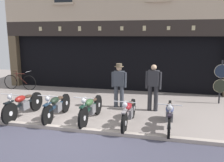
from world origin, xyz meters
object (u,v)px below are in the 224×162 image
at_px(motorcycle_center_right, 129,112).
at_px(tyre_sign_pole, 221,79).
at_px(motorcycle_center_left, 57,106).
at_px(motorcycle_left, 23,104).
at_px(advert_board_near, 66,53).
at_px(leaning_bicycle, 20,82).
at_px(motorcycle_right, 169,115).
at_px(motorcycle_center, 91,108).
at_px(shopkeeper_center, 153,85).
at_px(salesman_left, 119,83).
at_px(advert_board_far, 43,51).

height_order(motorcycle_center_right, tyre_sign_pole, tyre_sign_pole).
distance_m(motorcycle_center_left, motorcycle_center_right, 2.34).
height_order(motorcycle_left, advert_board_near, advert_board_near).
xyz_separation_m(motorcycle_center_left, leaning_bicycle, (-3.68, 3.42, -0.04)).
height_order(motorcycle_right, leaning_bicycle, leaning_bicycle).
relative_size(motorcycle_center, advert_board_near, 2.03).
bearing_deg(motorcycle_center, advert_board_near, -56.72).
bearing_deg(advert_board_near, motorcycle_right, -41.39).
xyz_separation_m(tyre_sign_pole, advert_board_near, (-7.07, 1.46, 0.80)).
height_order(motorcycle_center, shopkeeper_center, shopkeeper_center).
bearing_deg(motorcycle_center_left, advert_board_near, -71.16).
relative_size(motorcycle_center_left, advert_board_near, 1.99).
relative_size(motorcycle_center_right, tyre_sign_pole, 1.15).
bearing_deg(motorcycle_left, motorcycle_center, -173.68).
relative_size(salesman_left, tyre_sign_pole, 0.96).
distance_m(motorcycle_center_left, motorcycle_center, 1.14).
bearing_deg(motorcycle_left, advert_board_far, -65.57).
height_order(motorcycle_center_left, salesman_left, salesman_left).
xyz_separation_m(shopkeeper_center, tyre_sign_pole, (2.50, 1.49, 0.06)).
distance_m(salesman_left, advert_board_near, 4.43).
bearing_deg(shopkeeper_center, motorcycle_center, 47.41).
xyz_separation_m(salesman_left, advert_board_far, (-4.60, 2.81, 0.91)).
bearing_deg(leaning_bicycle, tyre_sign_pole, 86.75).
relative_size(shopkeeper_center, advert_board_near, 1.67).
relative_size(tyre_sign_pole, advert_board_near, 1.73).
distance_m(motorcycle_left, leaning_bicycle, 4.34).
distance_m(shopkeeper_center, leaning_bicycle, 6.91).
distance_m(motorcycle_right, shopkeeper_center, 1.75).
bearing_deg(motorcycle_left, salesman_left, -144.34).
bearing_deg(motorcycle_center, leaning_bicycle, -33.62).
distance_m(motorcycle_left, motorcycle_center, 2.29).
relative_size(motorcycle_center_left, motorcycle_center_right, 1.00).
distance_m(tyre_sign_pole, advert_board_near, 7.27).
bearing_deg(shopkeeper_center, motorcycle_right, 117.00).
height_order(motorcycle_right, advert_board_near, advert_board_near).
distance_m(motorcycle_center_left, advert_board_far, 5.54).
relative_size(salesman_left, advert_board_far, 1.70).
distance_m(motorcycle_center_right, tyre_sign_pole, 4.41).
relative_size(shopkeeper_center, tyre_sign_pole, 0.97).
distance_m(motorcycle_left, advert_board_near, 4.82).
height_order(advert_board_near, leaning_bicycle, advert_board_near).
bearing_deg(motorcycle_center_left, leaning_bicycle, -43.95).
height_order(motorcycle_center, advert_board_far, advert_board_far).
xyz_separation_m(motorcycle_left, motorcycle_center_right, (3.48, 0.06, -0.01)).
bearing_deg(salesman_left, motorcycle_center_right, 108.81).
bearing_deg(motorcycle_center, advert_board_far, -46.29).
xyz_separation_m(motorcycle_center_right, salesman_left, (-0.65, 1.73, 0.49)).
relative_size(motorcycle_left, shopkeeper_center, 1.23).
relative_size(motorcycle_center_right, shopkeeper_center, 1.19).
bearing_deg(advert_board_far, motorcycle_center_right, -40.87).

